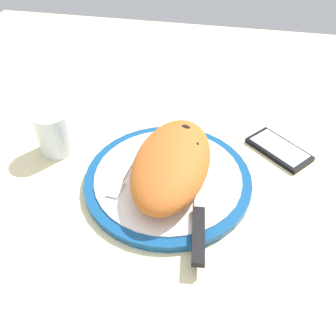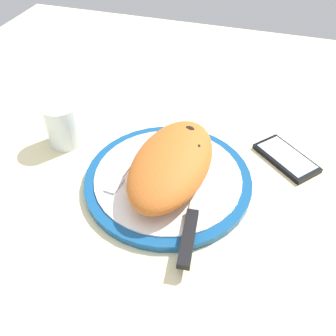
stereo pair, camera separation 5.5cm
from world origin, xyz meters
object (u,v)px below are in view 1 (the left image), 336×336
fork (126,171)px  smartphone (279,149)px  water_glass (55,134)px  plate (168,179)px  calzone (171,164)px  knife (199,219)px

fork → smartphone: fork is taller
smartphone → water_glass: water_glass is taller
plate → water_glass: bearing=-102.2°
calzone → knife: (9.00, 6.22, -2.90)cm
plate → fork: size_ratio=1.82×
fork → calzone: bearing=90.8°
calzone → smartphone: calzone is taller
water_glass → knife: bearing=64.9°
knife → water_glass: water_glass is taller
smartphone → water_glass: size_ratio=1.54×
smartphone → fork: bearing=-64.6°
fork → knife: bearing=59.1°
fork → knife: size_ratio=0.67×
calzone → water_glass: (-5.56, -24.83, -1.23)cm
plate → knife: (9.35, 6.88, 1.44)cm
calzone → water_glass: 25.47cm
knife → smartphone: knife is taller
water_glass → fork: bearing=70.7°
plate → water_glass: size_ratio=3.42×
plate → calzone: bearing=62.3°
plate → smartphone: plate is taller
calzone → smartphone: 24.69cm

